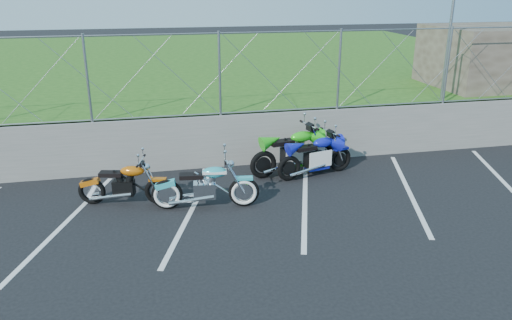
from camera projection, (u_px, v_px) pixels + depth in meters
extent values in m
plane|color=black|center=(196.00, 233.00, 9.16)|extent=(90.00, 90.00, 0.00)
cube|color=slate|center=(181.00, 143.00, 12.16)|extent=(30.00, 0.22, 1.30)
cube|color=#275316|center=(164.00, 74.00, 21.36)|extent=(30.00, 20.00, 1.30)
cube|color=brown|center=(512.00, 55.00, 15.58)|extent=(5.00, 3.00, 1.80)
cylinder|color=gray|center=(175.00, 34.00, 11.29)|extent=(28.00, 0.03, 0.03)
cylinder|color=gray|center=(179.00, 115.00, 11.92)|extent=(28.00, 0.03, 0.03)
cylinder|color=gray|center=(448.00, 44.00, 13.24)|extent=(0.08, 0.08, 3.00)
cube|color=silver|center=(66.00, 222.00, 9.60)|extent=(1.49, 4.31, 0.01)
cube|color=silver|center=(191.00, 210.00, 10.08)|extent=(1.49, 4.31, 0.01)
cube|color=silver|center=(305.00, 200.00, 10.56)|extent=(1.49, 4.31, 0.01)
cube|color=silver|center=(409.00, 191.00, 11.04)|extent=(1.49, 4.31, 0.01)
cube|color=silver|center=(504.00, 182.00, 11.52)|extent=(1.49, 4.31, 0.01)
torus|color=black|center=(167.00, 195.00, 10.05)|extent=(0.64, 0.18, 0.63)
torus|color=black|center=(244.00, 192.00, 10.18)|extent=(0.64, 0.18, 0.63)
cube|color=silver|center=(205.00, 190.00, 10.09)|extent=(0.47, 0.32, 0.33)
ellipsoid|color=#2DA8B4|center=(215.00, 172.00, 9.98)|extent=(0.53, 0.29, 0.22)
cube|color=black|center=(192.00, 176.00, 9.96)|extent=(0.50, 0.29, 0.09)
cube|color=#2DA8B4|center=(244.00, 178.00, 10.08)|extent=(0.38, 0.19, 0.06)
cylinder|color=silver|center=(225.00, 157.00, 9.90)|extent=(0.11, 0.69, 0.03)
torus|color=black|center=(92.00, 191.00, 10.29)|extent=(0.58, 0.22, 0.57)
torus|color=black|center=(158.00, 191.00, 10.28)|extent=(0.58, 0.22, 0.57)
cube|color=black|center=(124.00, 188.00, 10.26)|extent=(0.47, 0.34, 0.31)
ellipsoid|color=#B8580A|center=(132.00, 171.00, 10.13)|extent=(0.52, 0.33, 0.21)
cube|color=black|center=(111.00, 174.00, 10.16)|extent=(0.50, 0.32, 0.08)
cube|color=#B8580A|center=(158.00, 179.00, 10.19)|extent=(0.37, 0.21, 0.06)
cylinder|color=silver|center=(141.00, 161.00, 10.06)|extent=(0.17, 0.65, 0.03)
torus|color=black|center=(263.00, 165.00, 11.65)|extent=(0.68, 0.26, 0.67)
torus|color=black|center=(321.00, 155.00, 12.26)|extent=(0.68, 0.26, 0.67)
cube|color=black|center=(292.00, 156.00, 11.91)|extent=(0.57, 0.41, 0.38)
ellipsoid|color=green|center=(302.00, 137.00, 11.86)|extent=(0.63, 0.39, 0.26)
cube|color=black|center=(282.00, 143.00, 11.67)|extent=(0.60, 0.38, 0.10)
cube|color=green|center=(322.00, 143.00, 12.16)|extent=(0.45, 0.25, 0.07)
cylinder|color=silver|center=(309.00, 125.00, 11.84)|extent=(0.20, 0.79, 0.03)
torus|color=black|center=(289.00, 168.00, 11.51)|extent=(0.61, 0.25, 0.60)
torus|color=black|center=(340.00, 159.00, 12.10)|extent=(0.61, 0.25, 0.60)
cube|color=black|center=(315.00, 160.00, 11.76)|extent=(0.52, 0.38, 0.34)
ellipsoid|color=#121BB1|center=(323.00, 142.00, 11.72)|extent=(0.57, 0.36, 0.23)
cube|color=black|center=(306.00, 148.00, 11.54)|extent=(0.54, 0.35, 0.09)
cube|color=#121BB1|center=(341.00, 148.00, 12.00)|extent=(0.41, 0.24, 0.06)
cylinder|color=silver|center=(330.00, 132.00, 11.71)|extent=(0.20, 0.71, 0.03)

